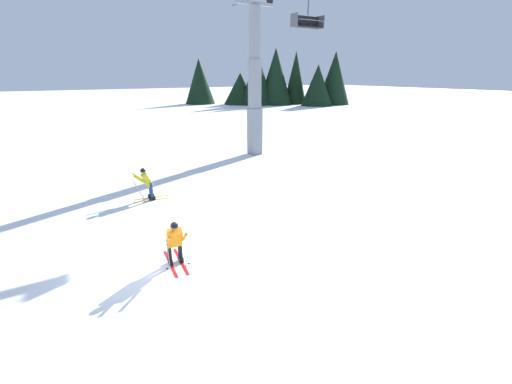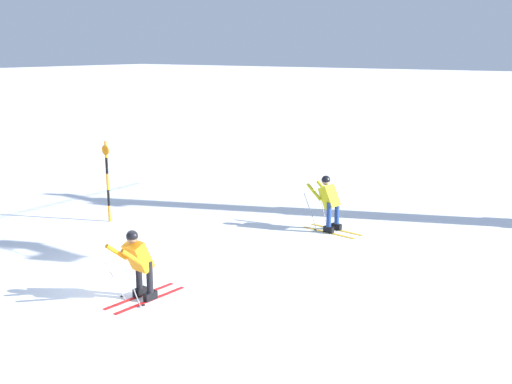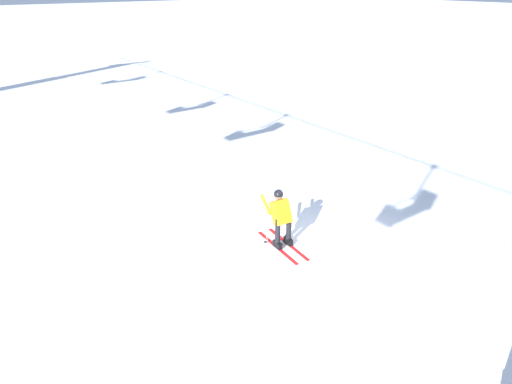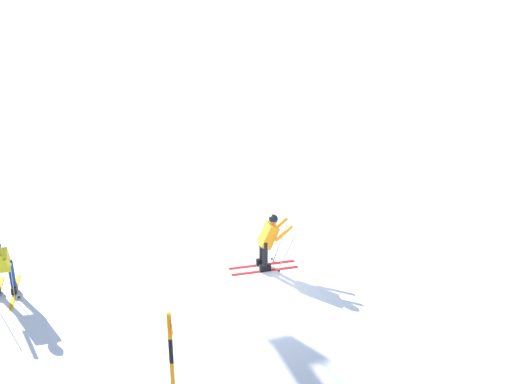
{
  "view_description": "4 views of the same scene",
  "coord_description": "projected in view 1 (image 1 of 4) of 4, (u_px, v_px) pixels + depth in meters",
  "views": [
    {
      "loc": [
        9.9,
        -1.75,
        5.5
      ],
      "look_at": [
        0.64,
        3.85,
        1.79
      ],
      "focal_mm": 24.36,
      "sensor_mm": 36.0,
      "label": 1
    },
    {
      "loc": [
        8.56,
        9.13,
        4.8
      ],
      "look_at": [
        -0.03,
        3.2,
        2.32
      ],
      "focal_mm": 42.72,
      "sensor_mm": 36.0,
      "label": 2
    },
    {
      "loc": [
        -6.62,
        7.14,
        6.03
      ],
      "look_at": [
        -0.16,
        2.38,
        2.19
      ],
      "focal_mm": 31.29,
      "sensor_mm": 36.0,
      "label": 3
    },
    {
      "loc": [
        -4.28,
        -11.83,
        7.61
      ],
      "look_at": [
        1.06,
        2.76,
        1.34
      ],
      "focal_mm": 43.15,
      "sensor_mm": 36.0,
      "label": 4
    }
  ],
  "objects": [
    {
      "name": "skier_distant_uphill",
      "position": [
        147.0,
        182.0,
        15.72
      ],
      "size": [
        0.76,
        1.68,
        1.62
      ],
      "color": "yellow",
      "rests_on": "ground_plane"
    },
    {
      "name": "lift_tower_near",
      "position": [
        255.0,
        93.0,
        23.66
      ],
      "size": [
        0.8,
        2.73,
        10.15
      ],
      "color": "gray",
      "rests_on": "ground_plane"
    },
    {
      "name": "skier_carving_main",
      "position": [
        175.0,
        240.0,
        10.26
      ],
      "size": [
        1.75,
        0.74,
        1.57
      ],
      "color": "red",
      "rests_on": "ground_plane"
    },
    {
      "name": "ground_plane",
      "position": [
        138.0,
        262.0,
        10.66
      ],
      "size": [
        260.0,
        260.0,
        0.0
      ],
      "primitive_type": "plane",
      "color": "white"
    },
    {
      "name": "tree_line_ridge",
      "position": [
        275.0,
        80.0,
        63.61
      ],
      "size": [
        20.16,
        26.6,
        9.87
      ],
      "color": "black",
      "rests_on": "ground_plane"
    },
    {
      "name": "chairlift_seat_nearest",
      "position": [
        307.0,
        21.0,
        18.1
      ],
      "size": [
        0.61,
        1.81,
        2.31
      ],
      "color": "black"
    }
  ]
}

